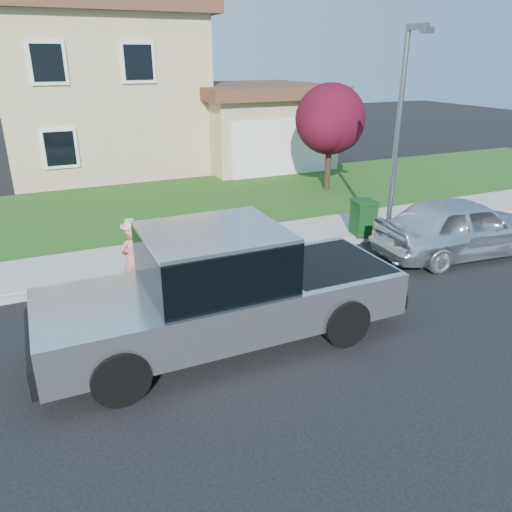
{
  "coord_description": "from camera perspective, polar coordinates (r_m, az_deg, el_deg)",
  "views": [
    {
      "loc": [
        -3.24,
        -7.79,
        4.81
      ],
      "look_at": [
        0.46,
        0.42,
        1.2
      ],
      "focal_mm": 35.0,
      "sensor_mm": 36.0,
      "label": 1
    }
  ],
  "objects": [
    {
      "name": "ground",
      "position": [
        9.71,
        -1.48,
        -7.85
      ],
      "size": [
        80.0,
        80.0,
        0.0
      ],
      "primitive_type": "plane",
      "color": "black",
      "rests_on": "ground"
    },
    {
      "name": "curb",
      "position": [
        12.44,
        -2.44,
        -0.61
      ],
      "size": [
        40.0,
        0.2,
        0.12
      ],
      "primitive_type": "cube",
      "color": "gray",
      "rests_on": "ground"
    },
    {
      "name": "sidewalk",
      "position": [
        13.39,
        -4.2,
        1.09
      ],
      "size": [
        40.0,
        2.0,
        0.15
      ],
      "primitive_type": "cube",
      "color": "gray",
      "rests_on": "ground"
    },
    {
      "name": "lawn",
      "position": [
        17.49,
        -9.37,
        5.77
      ],
      "size": [
        40.0,
        7.0,
        0.1
      ],
      "primitive_type": "cube",
      "color": "#143F12",
      "rests_on": "ground"
    },
    {
      "name": "house",
      "position": [
        24.65,
        -14.25,
        17.41
      ],
      "size": [
        14.0,
        11.3,
        6.85
      ],
      "color": "tan",
      "rests_on": "ground"
    },
    {
      "name": "pickup_truck",
      "position": [
        8.79,
        -3.85,
        -3.93
      ],
      "size": [
        6.5,
        2.5,
        2.13
      ],
      "rotation": [
        0.0,
        0.0,
        0.0
      ],
      "color": "black",
      "rests_on": "ground"
    },
    {
      "name": "woman",
      "position": [
        11.07,
        -13.89,
        -0.2
      ],
      "size": [
        0.61,
        0.47,
        1.64
      ],
      "rotation": [
        0.0,
        0.0,
        3.37
      ],
      "color": "tan",
      "rests_on": "ground"
    },
    {
      "name": "sedan",
      "position": [
        13.75,
        22.48,
        3.09
      ],
      "size": [
        4.71,
        2.25,
        1.55
      ],
      "primitive_type": "imported",
      "rotation": [
        0.0,
        0.0,
        1.48
      ],
      "color": "silver",
      "rests_on": "ground"
    },
    {
      "name": "ornamental_tree",
      "position": [
        18.98,
        8.56,
        14.86
      ],
      "size": [
        2.82,
        2.54,
        3.87
      ],
      "color": "black",
      "rests_on": "lawn"
    },
    {
      "name": "trash_bin",
      "position": [
        14.25,
        12.16,
        4.36
      ],
      "size": [
        0.7,
        0.78,
        0.98
      ],
      "rotation": [
        0.0,
        0.0,
        -0.17
      ],
      "color": "#0E3511",
      "rests_on": "sidewalk"
    },
    {
      "name": "street_lamp",
      "position": [
        13.25,
        16.11,
        13.79
      ],
      "size": [
        0.3,
        0.72,
        5.51
      ],
      "rotation": [
        0.0,
        0.0,
        0.13
      ],
      "color": "slate",
      "rests_on": "ground"
    }
  ]
}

